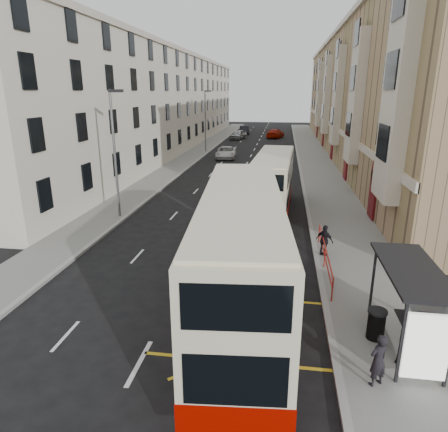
% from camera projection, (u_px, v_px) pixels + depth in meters
% --- Properties ---
extents(ground, '(200.00, 200.00, 0.00)m').
position_uv_depth(ground, '(159.00, 327.00, 14.21)').
color(ground, black).
rests_on(ground, ground).
extents(pavement_right, '(4.00, 120.00, 0.15)m').
position_uv_depth(pavement_right, '(320.00, 171.00, 41.40)').
color(pavement_right, slate).
rests_on(pavement_right, ground).
extents(pavement_left, '(3.00, 120.00, 0.15)m').
position_uv_depth(pavement_left, '(175.00, 167.00, 43.56)').
color(pavement_left, slate).
rests_on(pavement_left, ground).
extents(kerb_right, '(0.25, 120.00, 0.15)m').
position_uv_depth(kerb_right, '(300.00, 171.00, 41.67)').
color(kerb_right, gray).
rests_on(kerb_right, ground).
extents(kerb_left, '(0.25, 120.00, 0.15)m').
position_uv_depth(kerb_left, '(188.00, 168.00, 43.35)').
color(kerb_left, gray).
rests_on(kerb_left, ground).
extents(road_markings, '(10.00, 110.00, 0.01)m').
position_uv_depth(road_markings, '(254.00, 150.00, 56.69)').
color(road_markings, silver).
rests_on(road_markings, ground).
extents(terrace_right, '(10.75, 79.00, 15.25)m').
position_uv_depth(terrace_right, '(368.00, 95.00, 52.72)').
color(terrace_right, '#A07E5D').
rests_on(terrace_right, ground).
extents(terrace_left, '(9.18, 79.00, 13.25)m').
position_uv_depth(terrace_left, '(162.00, 102.00, 57.09)').
color(terrace_left, beige).
rests_on(terrace_left, ground).
extents(bus_shelter, '(1.65, 4.25, 2.70)m').
position_uv_depth(bus_shelter, '(418.00, 295.00, 12.04)').
color(bus_shelter, black).
rests_on(bus_shelter, pavement_right).
extents(guard_railing, '(0.06, 6.56, 1.01)m').
position_uv_depth(guard_railing, '(325.00, 253.00, 18.51)').
color(guard_railing, '#B4271D').
rests_on(guard_railing, pavement_right).
extents(street_lamp_near, '(0.93, 0.18, 8.00)m').
position_uv_depth(street_lamp_near, '(115.00, 148.00, 25.04)').
color(street_lamp_near, slate).
rests_on(street_lamp_near, pavement_left).
extents(street_lamp_far, '(0.93, 0.18, 8.00)m').
position_uv_depth(street_lamp_far, '(206.00, 118.00, 53.36)').
color(street_lamp_far, slate).
rests_on(street_lamp_far, pavement_left).
extents(double_decker_front, '(3.74, 12.07, 4.74)m').
position_uv_depth(double_decker_front, '(241.00, 257.00, 14.15)').
color(double_decker_front, beige).
rests_on(double_decker_front, ground).
extents(double_decker_rear, '(2.83, 10.21, 4.03)m').
position_uv_depth(double_decker_rear, '(273.00, 184.00, 26.91)').
color(double_decker_rear, beige).
rests_on(double_decker_rear, ground).
extents(litter_bin, '(0.63, 0.63, 1.05)m').
position_uv_depth(litter_bin, '(376.00, 324.00, 13.16)').
color(litter_bin, black).
rests_on(litter_bin, pavement_right).
extents(pedestrian_near, '(0.69, 0.64, 1.59)m').
position_uv_depth(pedestrian_near, '(378.00, 360.00, 10.99)').
color(pedestrian_near, black).
rests_on(pedestrian_near, pavement_right).
extents(pedestrian_mid, '(1.00, 0.92, 1.65)m').
position_uv_depth(pedestrian_mid, '(411.00, 340.00, 11.82)').
color(pedestrian_mid, black).
rests_on(pedestrian_mid, pavement_right).
extents(pedestrian_far, '(0.99, 0.86, 1.60)m').
position_uv_depth(pedestrian_far, '(325.00, 241.00, 19.78)').
color(pedestrian_far, black).
rests_on(pedestrian_far, pavement_right).
extents(white_van, '(2.75, 5.31, 1.43)m').
position_uv_depth(white_van, '(226.00, 153.00, 49.81)').
color(white_van, silver).
rests_on(white_van, ground).
extents(car_silver, '(3.01, 5.04, 1.61)m').
position_uv_depth(car_silver, '(238.00, 135.00, 69.60)').
color(car_silver, '#9FA2A6').
rests_on(car_silver, ground).
extents(car_dark, '(2.38, 5.05, 1.60)m').
position_uv_depth(car_dark, '(244.00, 130.00, 77.75)').
color(car_dark, black).
rests_on(car_dark, ground).
extents(car_red, '(3.47, 5.81, 1.58)m').
position_uv_depth(car_red, '(275.00, 133.00, 71.60)').
color(car_red, '#AF1502').
rests_on(car_red, ground).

